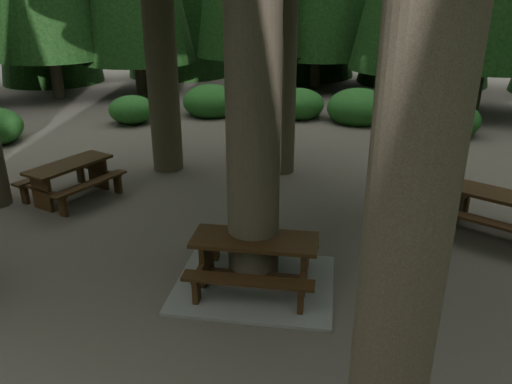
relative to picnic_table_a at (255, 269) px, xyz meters
The scene contains 5 objects.
ground 1.04m from the picnic_table_a, behind, with size 80.00×80.00×0.00m, color #514B42.
picnic_table_a is the anchor object (origin of this frame).
picnic_table_b 5.66m from the picnic_table_a, behind, with size 1.64×2.02×0.85m.
picnic_table_d 5.14m from the picnic_table_a, 54.94° to the left, with size 2.13×1.79×0.85m.
shrub_ring 0.85m from the picnic_table_a, 109.74° to the left, with size 23.86×24.64×1.49m.
Camera 1 is at (4.90, -5.91, 4.54)m, focal length 35.00 mm.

